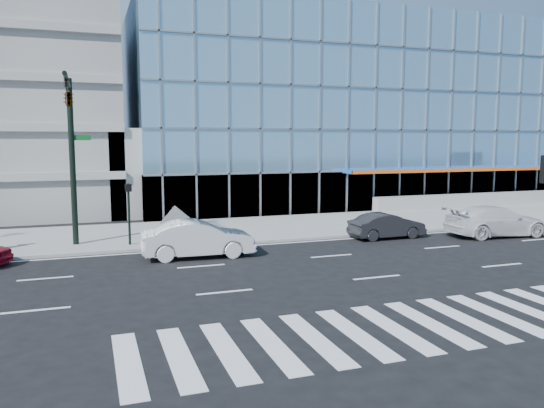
{
  "coord_description": "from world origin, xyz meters",
  "views": [
    {
      "loc": [
        -10.33,
        -21.39,
        5.25
      ],
      "look_at": [
        -1.82,
        3.0,
        2.11
      ],
      "focal_mm": 35.0,
      "sensor_mm": 36.0,
      "label": 1
    }
  ],
  "objects_px": {
    "ped_signal_post": "(129,204)",
    "dark_sedan": "(387,226)",
    "white_suv": "(496,221)",
    "white_sedan": "(198,239)",
    "traffic_signal": "(70,119)",
    "tilted_panel": "(176,224)"
  },
  "relations": [
    {
      "from": "white_suv",
      "to": "white_sedan",
      "type": "distance_m",
      "value": 16.45
    },
    {
      "from": "white_suv",
      "to": "white_sedan",
      "type": "xyz_separation_m",
      "value": [
        -16.45,
        0.18,
        0.0
      ]
    },
    {
      "from": "white_suv",
      "to": "tilted_panel",
      "type": "bearing_deg",
      "value": 83.36
    },
    {
      "from": "tilted_panel",
      "to": "dark_sedan",
      "type": "bearing_deg",
      "value": -10.67
    },
    {
      "from": "traffic_signal",
      "to": "white_suv",
      "type": "relative_size",
      "value": 1.41
    },
    {
      "from": "traffic_signal",
      "to": "white_suv",
      "type": "bearing_deg",
      "value": -7.74
    },
    {
      "from": "ped_signal_post",
      "to": "dark_sedan",
      "type": "relative_size",
      "value": 0.73
    },
    {
      "from": "tilted_panel",
      "to": "traffic_signal",
      "type": "bearing_deg",
      "value": -175.13
    },
    {
      "from": "white_suv",
      "to": "ped_signal_post",
      "type": "bearing_deg",
      "value": 84.84
    },
    {
      "from": "white_sedan",
      "to": "dark_sedan",
      "type": "distance_m",
      "value": 10.52
    },
    {
      "from": "white_sedan",
      "to": "tilted_panel",
      "type": "bearing_deg",
      "value": 11.18
    },
    {
      "from": "traffic_signal",
      "to": "white_suv",
      "type": "xyz_separation_m",
      "value": [
        21.69,
        -2.95,
        -5.34
      ]
    },
    {
      "from": "white_sedan",
      "to": "dark_sedan",
      "type": "bearing_deg",
      "value": -80.42
    },
    {
      "from": "dark_sedan",
      "to": "tilted_panel",
      "type": "bearing_deg",
      "value": 78.19
    },
    {
      "from": "ped_signal_post",
      "to": "white_sedan",
      "type": "bearing_deg",
      "value": -48.88
    },
    {
      "from": "dark_sedan",
      "to": "tilted_panel",
      "type": "xyz_separation_m",
      "value": [
        -10.91,
        2.0,
        0.39
      ]
    },
    {
      "from": "ped_signal_post",
      "to": "tilted_panel",
      "type": "relative_size",
      "value": 2.31
    },
    {
      "from": "traffic_signal",
      "to": "dark_sedan",
      "type": "relative_size",
      "value": 1.94
    },
    {
      "from": "dark_sedan",
      "to": "white_suv",
      "type": "bearing_deg",
      "value": -104.37
    },
    {
      "from": "white_sedan",
      "to": "tilted_panel",
      "type": "xyz_separation_m",
      "value": [
        -0.46,
        3.2,
        0.24
      ]
    },
    {
      "from": "ped_signal_post",
      "to": "dark_sedan",
      "type": "height_order",
      "value": "ped_signal_post"
    },
    {
      "from": "white_suv",
      "to": "white_sedan",
      "type": "bearing_deg",
      "value": 94.04
    }
  ]
}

